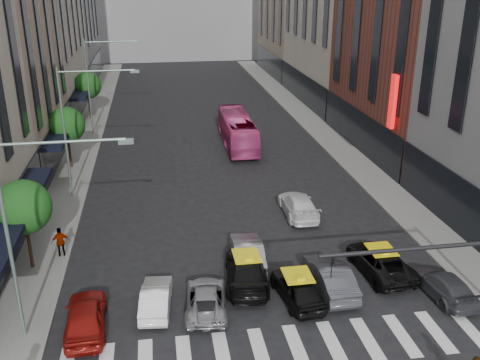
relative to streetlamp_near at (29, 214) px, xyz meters
name	(u,v)px	position (x,y,z in m)	size (l,w,h in m)	color
sidewalk_left	(81,152)	(-1.46, 26.00, -5.83)	(3.00, 96.00, 0.15)	slate
sidewalk_right	(331,140)	(21.54, 26.00, -5.83)	(3.00, 96.00, 0.15)	slate
tree_near	(23,207)	(-1.76, 6.00, -2.25)	(2.88, 2.88, 4.95)	black
tree_mid	(67,125)	(-1.76, 22.00, -2.25)	(2.88, 2.88, 4.95)	black
tree_far	(87,85)	(-1.76, 38.00, -2.25)	(2.88, 2.88, 4.95)	black
streetlamp_near	(29,214)	(0.00, 0.00, 0.00)	(5.38, 0.25, 9.00)	gray
streetlamp_mid	(77,115)	(0.00, 16.00, 0.00)	(5.38, 0.25, 9.00)	gray
streetlamp_far	(97,74)	(0.00, 32.00, 0.00)	(5.38, 0.25, 9.00)	gray
liberty_sign	(393,102)	(22.64, 16.00, 0.10)	(0.30, 0.70, 4.00)	red
car_red	(86,316)	(1.67, 0.11, -5.16)	(1.76, 4.36, 1.49)	maroon
car_white_front	(156,297)	(4.77, 1.26, -5.28)	(1.33, 3.80, 1.25)	white
car_silver	(206,298)	(7.11, 0.88, -5.32)	(1.95, 4.22, 1.17)	gray
taxi_left	(247,269)	(9.40, 2.88, -5.14)	(2.14, 5.27, 1.53)	black
taxi_center	(297,288)	(11.54, 0.88, -5.21)	(1.63, 4.06, 1.38)	black
car_grey_mid	(330,277)	(13.40, 1.54, -5.15)	(1.59, 4.55, 1.50)	#3C3D43
taxi_right	(380,261)	(16.55, 2.70, -5.23)	(2.25, 4.87, 1.35)	black
car_grey_curb	(444,285)	(18.78, 0.11, -5.29)	(1.71, 4.22, 1.22)	#3D3E44
car_row2_left	(247,252)	(9.75, 4.67, -5.16)	(1.57, 4.50, 1.48)	#A0A0A5
car_row2_right	(298,205)	(14.16, 10.43, -5.19)	(1.99, 4.89, 1.42)	white
bus	(237,130)	(12.54, 25.91, -4.44)	(2.46, 10.49, 2.92)	#D13D84
pedestrian_far	(61,242)	(-0.36, 7.00, -4.90)	(1.00, 0.42, 1.70)	gray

